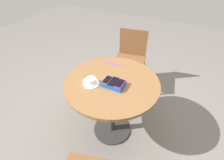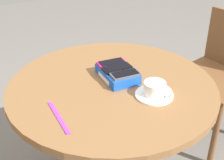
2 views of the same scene
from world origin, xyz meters
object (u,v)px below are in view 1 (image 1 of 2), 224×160
object	(u,v)px
lanyard_strap	(113,64)
phone_gray	(107,80)
phone_box	(114,84)
chair_far_side	(130,59)
saucer	(91,84)
phone_black	(114,82)
coffee_cup	(91,81)
round_table	(112,92)
phone_magenta	(120,83)

from	to	relation	value
lanyard_strap	phone_gray	bearing A→B (deg)	108.09
phone_box	chair_far_side	bearing A→B (deg)	-78.48
lanyard_strap	saucer	bearing A→B (deg)	86.29
phone_box	phone_black	world-z (taller)	phone_black
saucer	lanyard_strap	size ratio (longest dim) A/B	0.72
phone_gray	lanyard_strap	size ratio (longest dim) A/B	0.58
saucer	coffee_cup	xyz separation A→B (m)	(0.00, 0.00, 0.03)
round_table	phone_gray	size ratio (longest dim) A/B	7.19
round_table	phone_black	size ratio (longest dim) A/B	6.96
phone_magenta	phone_gray	size ratio (longest dim) A/B	1.03
phone_gray	coffee_cup	distance (m)	0.15
phone_black	phone_gray	bearing A→B (deg)	5.47
round_table	phone_magenta	size ratio (longest dim) A/B	6.99
round_table	phone_magenta	distance (m)	0.21
phone_magenta	lanyard_strap	size ratio (longest dim) A/B	0.60
phone_magenta	coffee_cup	distance (m)	0.27
phone_magenta	coffee_cup	xyz separation A→B (m)	(0.26, 0.07, -0.01)
phone_magenta	phone_gray	xyz separation A→B (m)	(0.12, 0.01, 0.00)
coffee_cup	chair_far_side	distance (m)	1.03
phone_black	chair_far_side	size ratio (longest dim) A/B	0.15
saucer	coffee_cup	distance (m)	0.03
phone_black	chair_far_side	bearing A→B (deg)	-78.25
round_table	phone_black	bearing A→B (deg)	132.94
phone_box	lanyard_strap	size ratio (longest dim) A/B	0.91
phone_magenta	chair_far_side	world-z (taller)	chair_far_side
phone_black	saucer	bearing A→B (deg)	19.37
round_table	saucer	world-z (taller)	saucer
phone_box	lanyard_strap	xyz separation A→B (m)	(0.17, -0.32, -0.02)
coffee_cup	phone_magenta	bearing A→B (deg)	-164.63
coffee_cup	lanyard_strap	size ratio (longest dim) A/B	0.52
phone_magenta	coffee_cup	size ratio (longest dim) A/B	1.15
phone_magenta	phone_gray	world-z (taller)	same
phone_box	phone_magenta	bearing A→B (deg)	179.14
phone_magenta	saucer	size ratio (longest dim) A/B	0.83
phone_magenta	lanyard_strap	world-z (taller)	phone_magenta
phone_magenta	phone_black	xyz separation A→B (m)	(0.06, -0.00, 0.00)
round_table	phone_box	distance (m)	0.16
phone_gray	lanyard_strap	bearing A→B (deg)	-71.91
lanyard_strap	chair_far_side	distance (m)	0.65
coffee_cup	chair_far_side	size ratio (longest dim) A/B	0.13
phone_magenta	coffee_cup	world-z (taller)	coffee_cup
phone_box	lanyard_strap	world-z (taller)	phone_box
phone_black	lanyard_strap	world-z (taller)	phone_black
round_table	saucer	xyz separation A→B (m)	(0.16, 0.11, 0.14)
phone_box	coffee_cup	world-z (taller)	coffee_cup
phone_gray	saucer	size ratio (longest dim) A/B	0.81
coffee_cup	chair_far_side	xyz separation A→B (m)	(-0.01, -0.98, -0.31)
phone_magenta	saucer	xyz separation A→B (m)	(0.25, 0.07, -0.04)
round_table	chair_far_side	size ratio (longest dim) A/B	1.06
saucer	coffee_cup	bearing A→B (deg)	31.30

